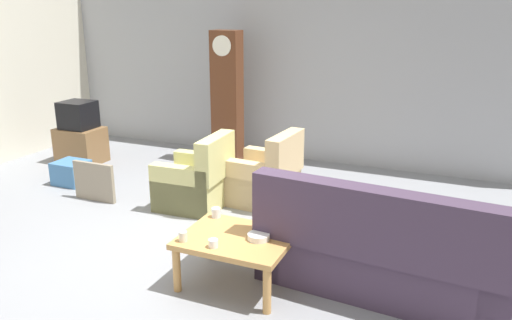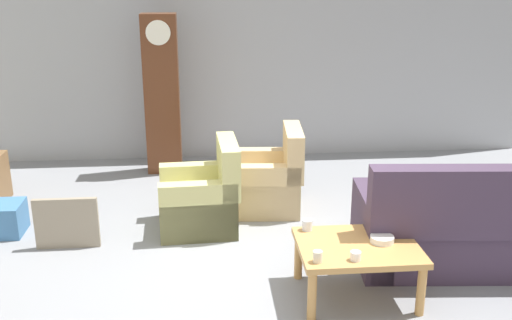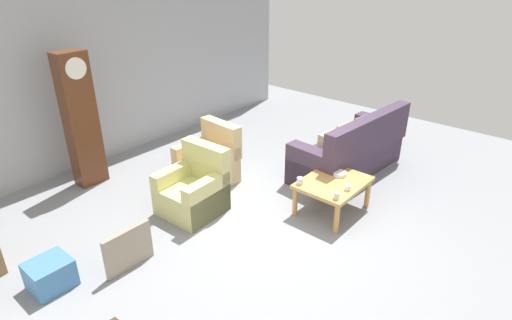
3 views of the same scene
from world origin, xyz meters
The scene contains 13 objects.
ground_plane centered at (0.00, 0.00, 0.00)m, with size 10.40×10.40×0.00m, color gray.
garage_door_wall centered at (0.00, 3.60, 1.60)m, with size 8.40×0.16×3.20m, color #9EA0A5.
couch_floral centered at (1.99, 0.02, 0.36)m, with size 2.16×1.04×1.04m.
armchair_olive_near centered at (-0.44, 1.08, 0.31)m, with size 0.82×0.80×0.92m.
armchair_olive_far centered at (0.28, 1.54, 0.31)m, with size 0.84×0.81×0.92m.
coffee_table_wood centered at (0.80, -0.37, 0.39)m, with size 0.96×0.76×0.46m.
grandfather_clock centered at (-0.93, 2.95, 1.03)m, with size 0.44×0.30×2.04m.
framed_picture_leaning centered at (-1.74, 0.74, 0.25)m, with size 0.60×0.05×0.50m, color gray.
storage_box_blue centered at (-2.47, 1.12, 0.16)m, with size 0.43×0.39×0.32m, color teal.
cup_white_porcelain centered at (0.71, -0.63, 0.50)m, with size 0.08×0.08×0.07m, color white.
cup_blue_rimmed centered at (0.44, -0.06, 0.51)m, with size 0.09×0.09×0.09m, color silver.
cup_cream_tall centered at (0.42, -0.64, 0.51)m, with size 0.07×0.07×0.09m, color beige.
bowl_white_stacked centered at (1.00, -0.35, 0.49)m, with size 0.19×0.19×0.05m, color white.
Camera 2 is at (-0.40, -4.55, 2.55)m, focal length 41.34 mm.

